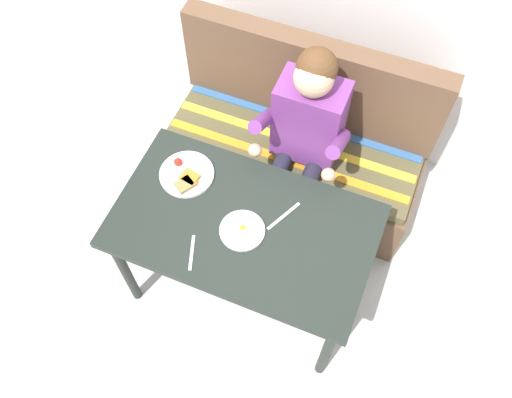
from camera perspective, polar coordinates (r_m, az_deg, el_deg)
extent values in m
plane|color=beige|center=(3.18, -1.03, -8.76)|extent=(8.00, 8.00, 0.00)
cube|color=black|center=(2.53, -1.28, -2.82)|extent=(1.20, 0.70, 0.04)
cylinder|color=black|center=(2.91, -13.32, -7.20)|extent=(0.05, 0.05, 0.69)
cylinder|color=black|center=(2.72, 7.30, -15.26)|extent=(0.05, 0.05, 0.69)
cylinder|color=black|center=(3.12, -8.25, 1.80)|extent=(0.05, 0.05, 0.69)
cylinder|color=black|center=(2.94, 10.87, -4.95)|extent=(0.05, 0.05, 0.69)
cube|color=brown|center=(3.32, 3.72, 3.31)|extent=(1.44, 0.56, 0.40)
cube|color=brown|center=(3.13, 3.96, 5.65)|extent=(1.40, 0.52, 0.06)
cube|color=brown|center=(3.04, 5.77, 12.09)|extent=(1.44, 0.12, 0.54)
cube|color=orange|center=(3.03, 3.08, 4.05)|extent=(1.38, 0.05, 0.01)
cube|color=yellow|center=(3.10, 4.00, 6.02)|extent=(1.38, 0.05, 0.01)
cube|color=#336099|center=(3.19, 4.87, 7.89)|extent=(1.38, 0.05, 0.01)
cube|color=#743680|center=(2.82, 5.52, 8.16)|extent=(0.34, 0.22, 0.48)
sphere|color=#DBAD89|center=(2.56, 5.99, 12.37)|extent=(0.19, 0.19, 0.19)
sphere|color=brown|center=(2.56, 6.28, 13.28)|extent=(0.19, 0.19, 0.19)
cylinder|color=#743680|center=(2.72, 0.85, 8.16)|extent=(0.07, 0.29, 0.23)
cylinder|color=#743680|center=(2.66, 8.51, 5.66)|extent=(0.07, 0.29, 0.23)
sphere|color=#DBAD89|center=(2.73, -0.11, 5.03)|extent=(0.07, 0.07, 0.07)
sphere|color=#DBAD89|center=(2.67, 7.46, 2.49)|extent=(0.07, 0.07, 0.07)
cylinder|color=#232333|center=(2.93, 2.47, 3.34)|extent=(0.09, 0.34, 0.09)
cylinder|color=#232333|center=(3.07, 1.15, -1.80)|extent=(0.08, 0.08, 0.52)
cube|color=black|center=(3.25, 0.69, -4.64)|extent=(0.09, 0.20, 0.05)
cylinder|color=#232333|center=(2.91, 5.60, 2.28)|extent=(0.09, 0.34, 0.09)
cylinder|color=#232333|center=(3.05, 4.13, -2.85)|extent=(0.08, 0.08, 0.52)
cube|color=black|center=(3.23, 3.50, -5.65)|extent=(0.09, 0.20, 0.05)
cylinder|color=white|center=(2.66, -7.15, 2.55)|extent=(0.26, 0.26, 0.02)
cube|color=olive|center=(2.61, -7.37, 1.47)|extent=(0.10, 0.10, 0.02)
cube|color=olive|center=(2.63, -6.85, 2.22)|extent=(0.09, 0.08, 0.02)
sphere|color=red|center=(2.68, -8.04, 3.80)|extent=(0.04, 0.04, 0.04)
ellipsoid|color=#CC6623|center=(2.62, -6.66, 1.78)|extent=(0.06, 0.05, 0.02)
cylinder|color=white|center=(2.49, -1.44, -3.27)|extent=(0.21, 0.21, 0.01)
ellipsoid|color=white|center=(2.48, -1.44, -3.15)|extent=(0.09, 0.08, 0.01)
sphere|color=yellow|center=(2.48, -1.36, -2.96)|extent=(0.03, 0.03, 0.03)
cube|color=silver|center=(2.47, -6.63, -5.51)|extent=(0.07, 0.16, 0.00)
cube|color=silver|center=(2.54, 2.86, -1.78)|extent=(0.10, 0.19, 0.00)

